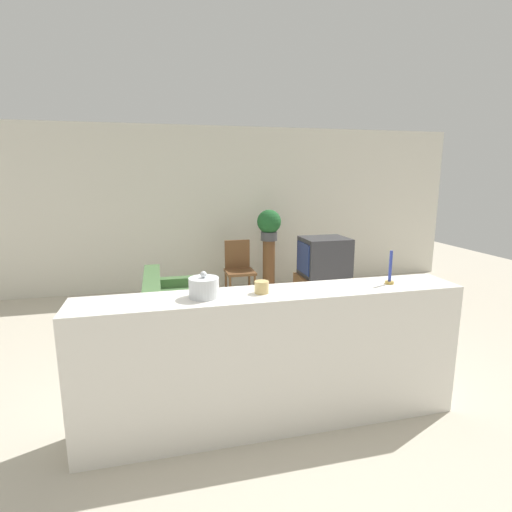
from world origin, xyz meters
name	(u,v)px	position (x,y,z in m)	size (l,w,h in m)	color
ground_plane	(255,383)	(0.00, 0.00, 0.00)	(14.00, 14.00, 0.00)	beige
wall_back	(207,209)	(0.00, 3.43, 1.35)	(9.00, 0.06, 2.70)	silver
couch	(179,317)	(-0.62, 1.28, 0.26)	(0.88, 1.84, 0.71)	#476B3D
tv_stand	(323,292)	(1.46, 1.82, 0.25)	(0.72, 0.59, 0.50)	brown
television	(324,257)	(1.46, 1.82, 0.77)	(0.65, 0.56, 0.55)	#333338
wooden_chair	(239,267)	(0.38, 2.62, 0.51)	(0.44, 0.44, 0.91)	brown
plant_stand	(269,267)	(0.92, 2.81, 0.44)	(0.20, 0.20, 0.87)	brown
potted_plant	(269,224)	(0.92, 2.81, 1.14)	(0.39, 0.39, 0.50)	#4C4C51
foreground_counter	(274,359)	(0.00, -0.61, 0.54)	(2.92, 0.44, 1.07)	white
decorative_bowl	(204,287)	(-0.52, -0.61, 1.14)	(0.21, 0.21, 0.19)	silver
candle_jar	(262,287)	(-0.10, -0.61, 1.11)	(0.11, 0.11, 0.09)	tan
candlestick	(390,273)	(0.95, -0.61, 1.16)	(0.07, 0.07, 0.27)	#B7933D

